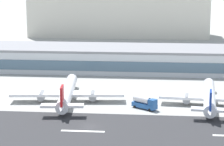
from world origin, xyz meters
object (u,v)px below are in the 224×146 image
at_px(terminal_building, 137,59).
at_px(distant_hotel_block, 119,10).
at_px(airliner_red_tail_gate_0, 67,93).
at_px(airliner_navy_tail_gate_1, 209,98).
at_px(service_fuel_truck_2, 145,103).

distance_m(terminal_building, distant_hotel_block, 119.71).
height_order(distant_hotel_block, airliner_red_tail_gate_0, distant_hotel_block).
height_order(distant_hotel_block, airliner_navy_tail_gate_1, distant_hotel_block).
distance_m(airliner_red_tail_gate_0, service_fuel_truck_2, 26.58).
distance_m(distant_hotel_block, airliner_navy_tail_gate_1, 180.09).
bearing_deg(airliner_navy_tail_gate_1, terminal_building, 29.84).
relative_size(airliner_red_tail_gate_0, airliner_navy_tail_gate_1, 1.05).
distance_m(terminal_building, service_fuel_truck_2, 62.00).
bearing_deg(distant_hotel_block, airliner_navy_tail_gate_1, -75.97).
relative_size(airliner_red_tail_gate_0, service_fuel_truck_2, 5.37).
relative_size(terminal_building, airliner_navy_tail_gate_1, 4.40).
relative_size(distant_hotel_block, service_fuel_truck_2, 14.16).
bearing_deg(service_fuel_truck_2, terminal_building, 130.79).
relative_size(distant_hotel_block, airliner_navy_tail_gate_1, 2.77).
height_order(airliner_red_tail_gate_0, airliner_navy_tail_gate_1, airliner_red_tail_gate_0).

